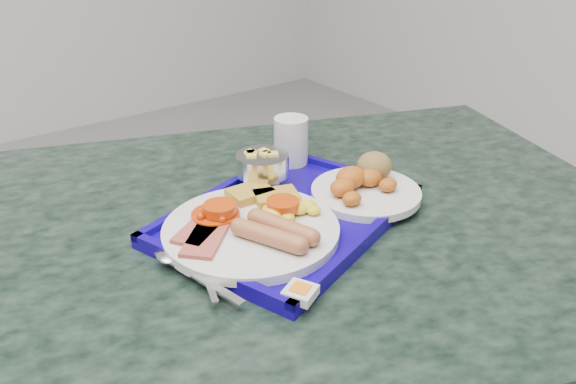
# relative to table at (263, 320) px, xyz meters

# --- Properties ---
(table) EXTENTS (1.53, 1.28, 0.81)m
(table) POSITION_rel_table_xyz_m (0.00, 0.00, 0.00)
(table) COLOR slate
(table) RESTS_ON floor
(tray) EXTENTS (0.48, 0.41, 0.02)m
(tray) POSITION_rel_table_xyz_m (0.04, -0.03, 0.22)
(tray) COLOR #10027D
(tray) RESTS_ON table
(main_plate) EXTENTS (0.27, 0.27, 0.04)m
(main_plate) POSITION_rel_table_xyz_m (-0.04, -0.04, 0.24)
(main_plate) COLOR silver
(main_plate) RESTS_ON tray
(bread_plate) EXTENTS (0.19, 0.19, 0.06)m
(bread_plate) POSITION_rel_table_xyz_m (0.19, -0.05, 0.24)
(bread_plate) COLOR silver
(bread_plate) RESTS_ON tray
(fruit_bowl) EXTENTS (0.09, 0.09, 0.07)m
(fruit_bowl) POSITION_rel_table_xyz_m (0.06, 0.08, 0.26)
(fruit_bowl) COLOR silver
(fruit_bowl) RESTS_ON tray
(juice_cup) EXTENTS (0.07, 0.07, 0.09)m
(juice_cup) POSITION_rel_table_xyz_m (0.16, 0.13, 0.27)
(juice_cup) COLOR silver
(juice_cup) RESTS_ON tray
(spoon) EXTENTS (0.06, 0.15, 0.01)m
(spoon) POSITION_rel_table_xyz_m (-0.18, -0.05, 0.23)
(spoon) COLOR silver
(spoon) RESTS_ON tray
(knife) EXTENTS (0.05, 0.18, 0.00)m
(knife) POSITION_rel_table_xyz_m (-0.17, -0.09, 0.22)
(knife) COLOR silver
(knife) RESTS_ON tray
(jam_packet) EXTENTS (0.05, 0.05, 0.02)m
(jam_packet) POSITION_rel_table_xyz_m (-0.08, -0.21, 0.23)
(jam_packet) COLOR silver
(jam_packet) RESTS_ON tray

